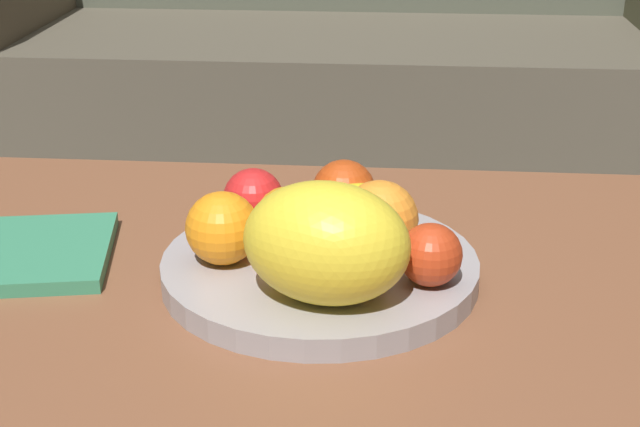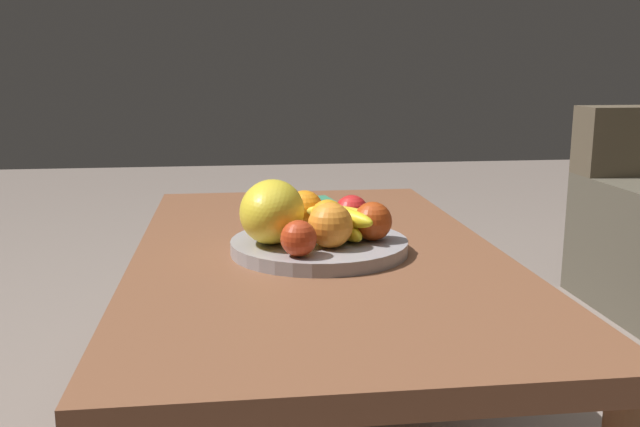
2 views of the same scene
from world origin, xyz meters
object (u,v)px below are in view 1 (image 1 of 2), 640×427
Objects in this scene: melon_large_front at (326,243)px; orange_left at (222,228)px; apple_left at (344,192)px; fruit_bowl at (320,268)px; coffee_table at (286,309)px; apple_front at (430,255)px; orange_right at (379,219)px; banana_bunch at (322,217)px; apple_right at (253,198)px; orange_front at (290,219)px; couch at (340,62)px.

orange_left is at bearing 147.62° from melon_large_front.
fruit_bowl is at bearing -101.21° from apple_left.
coffee_table is 16.19× the size of orange_left.
orange_left reaches higher than apple_front.
orange_right is (0.10, 0.01, 0.11)m from coffee_table.
fruit_bowl is 2.10× the size of banana_bunch.
apple_front is at bearing -32.85° from apple_right.
apple_left is at bearing 44.36° from orange_left.
orange_left reaches higher than orange_front.
orange_left is at bearing -91.57° from couch.
fruit_bowl is at bearing 2.36° from coffee_table.
orange_right is 1.30× the size of apple_front.
apple_front reaches higher than fruit_bowl.
couch is at bearing 92.62° from fruit_bowl.
apple_left is at bearing 122.40° from apple_front.
melon_large_front reaches higher than banana_bunch.
fruit_bowl is 5.29× the size of apple_front.
couch is 1.43m from apple_front.
apple_right is 0.43× the size of banana_bunch.
coffee_table is 0.10m from orange_front.
orange_left reaches higher than banana_bunch.
apple_left is at bearing 68.64° from banana_bunch.
apple_left is at bearing 55.34° from orange_front.
orange_left is at bearing -135.64° from apple_left.
orange_front is 0.84× the size of orange_right.
apple_right is (-0.05, 0.05, -0.00)m from orange_front.
couch is at bearing 92.98° from melon_large_front.
couch is at bearing 92.63° from banana_bunch.
couch is 1.36m from orange_right.
apple_front is at bearing -24.40° from fruit_bowl.
orange_right is 0.10m from apple_left.
apple_front is (0.18, -1.41, 0.15)m from couch.
apple_left is (0.05, 0.08, 0.00)m from orange_front.
fruit_bowl is 4.86× the size of orange_front.
banana_bunch is (0.10, 0.06, -0.01)m from orange_left.
apple_right reaches higher than fruit_bowl.
apple_left is at bearing -86.31° from couch.
fruit_bowl is (0.04, 0.00, 0.05)m from coffee_table.
orange_right reaches higher than apple_right.
melon_large_front is 0.19m from apple_right.
couch is at bearing 88.43° from orange_left.
apple_left is (0.08, -1.26, 0.16)m from couch.
coffee_table is 0.15m from apple_left.
orange_front is at bearing 30.81° from orange_left.
coffee_table is at bearing -96.49° from orange_front.
melon_large_front is at bearing -60.85° from coffee_table.
apple_front is (0.10, 0.04, -0.03)m from melon_large_front.
couch is at bearing 91.07° from coffee_table.
banana_bunch is at bearing 35.92° from orange_front.
couch is at bearing 91.20° from orange_front.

